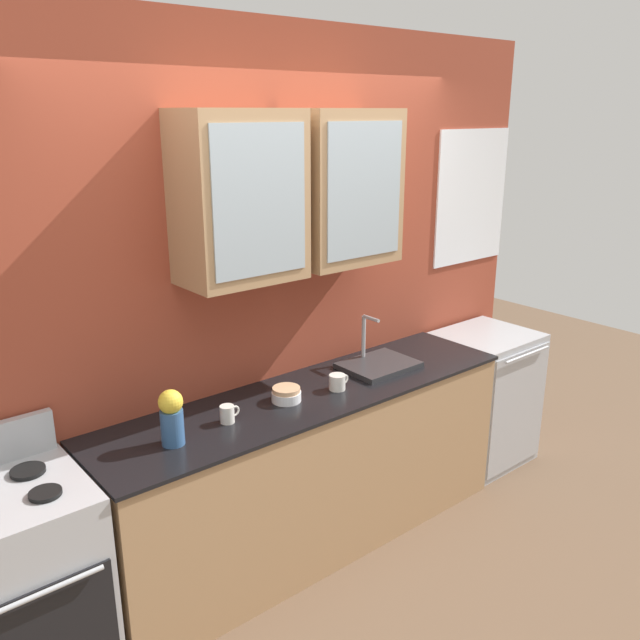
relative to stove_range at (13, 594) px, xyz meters
The scene contains 10 objects.
ground_plane 1.61m from the stove_range, ahead, with size 10.00×10.00×0.00m, color brown.
back_wall_unit 1.89m from the stove_range, 10.93° to the left, with size 3.91×0.44×2.74m.
counter 1.54m from the stove_range, ahead, with size 2.40×0.60×0.91m.
stove_range is the anchor object (origin of this frame).
sink_faucet 2.11m from the stove_range, ahead, with size 0.41×0.32×0.29m.
bowl_stack 1.46m from the stove_range, ahead, with size 0.15×0.15×0.07m.
vase 0.92m from the stove_range, ahead, with size 0.11×0.11×0.26m.
cup_near_sink 1.74m from the stove_range, ahead, with size 0.12×0.09×0.08m.
cup_near_bowls 1.13m from the stove_range, ahead, with size 0.10×0.07×0.08m.
dishwasher 3.04m from the stove_range, ahead, with size 0.60×0.59×0.91m.
Camera 1 is at (-1.99, -2.48, 2.31)m, focal length 37.17 mm.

